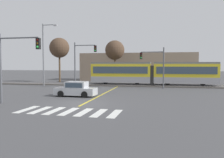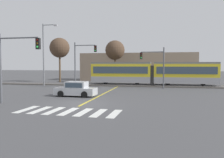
% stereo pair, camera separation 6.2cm
% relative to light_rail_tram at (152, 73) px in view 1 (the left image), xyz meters
% --- Properties ---
extents(ground_plane, '(200.00, 200.00, 0.00)m').
position_rel_light_rail_tram_xyz_m(ground_plane, '(-4.94, -17.36, -2.05)').
color(ground_plane, '#474749').
extents(track_bed, '(120.00, 4.00, 0.18)m').
position_rel_light_rail_tram_xyz_m(track_bed, '(-4.94, 0.01, -1.96)').
color(track_bed, '#56514C').
rests_on(track_bed, ground).
extents(rail_near, '(120.00, 0.08, 0.10)m').
position_rel_light_rail_tram_xyz_m(rail_near, '(-4.94, -0.71, -1.82)').
color(rail_near, '#939399').
rests_on(rail_near, track_bed).
extents(rail_far, '(120.00, 0.08, 0.10)m').
position_rel_light_rail_tram_xyz_m(rail_far, '(-4.94, 0.73, -1.82)').
color(rail_far, '#939399').
rests_on(rail_far, track_bed).
extents(light_rail_tram, '(18.50, 2.64, 3.43)m').
position_rel_light_rail_tram_xyz_m(light_rail_tram, '(0.00, 0.00, 0.00)').
color(light_rail_tram, '#9E9EA3').
rests_on(light_rail_tram, track_bed).
extents(crosswalk_stripe_0, '(0.64, 2.81, 0.01)m').
position_rel_light_rail_tram_xyz_m(crosswalk_stripe_0, '(-8.24, -20.60, -2.04)').
color(crosswalk_stripe_0, silver).
rests_on(crosswalk_stripe_0, ground).
extents(crosswalk_stripe_1, '(0.64, 2.81, 0.01)m').
position_rel_light_rail_tram_xyz_m(crosswalk_stripe_1, '(-7.14, -20.63, -2.04)').
color(crosswalk_stripe_1, silver).
rests_on(crosswalk_stripe_1, ground).
extents(crosswalk_stripe_2, '(0.64, 2.81, 0.01)m').
position_rel_light_rail_tram_xyz_m(crosswalk_stripe_2, '(-6.04, -20.66, -2.04)').
color(crosswalk_stripe_2, silver).
rests_on(crosswalk_stripe_2, ground).
extents(crosswalk_stripe_3, '(0.64, 2.81, 0.01)m').
position_rel_light_rail_tram_xyz_m(crosswalk_stripe_3, '(-4.94, -20.69, -2.04)').
color(crosswalk_stripe_3, silver).
rests_on(crosswalk_stripe_3, ground).
extents(crosswalk_stripe_4, '(0.64, 2.81, 0.01)m').
position_rel_light_rail_tram_xyz_m(crosswalk_stripe_4, '(-3.84, -20.71, -2.04)').
color(crosswalk_stripe_4, silver).
rests_on(crosswalk_stripe_4, ground).
extents(crosswalk_stripe_5, '(0.64, 2.81, 0.01)m').
position_rel_light_rail_tram_xyz_m(crosswalk_stripe_5, '(-2.74, -20.74, -2.04)').
color(crosswalk_stripe_5, silver).
rests_on(crosswalk_stripe_5, ground).
extents(crosswalk_stripe_6, '(0.64, 2.81, 0.01)m').
position_rel_light_rail_tram_xyz_m(crosswalk_stripe_6, '(-1.64, -20.77, -2.04)').
color(crosswalk_stripe_6, silver).
rests_on(crosswalk_stripe_6, ground).
extents(lane_centre_line, '(0.20, 16.69, 0.01)m').
position_rel_light_rail_tram_xyz_m(lane_centre_line, '(-4.94, -10.34, -2.05)').
color(lane_centre_line, gold).
rests_on(lane_centre_line, ground).
extents(sedan_crossing, '(4.25, 2.01, 1.52)m').
position_rel_light_rail_tram_xyz_m(sedan_crossing, '(-7.23, -13.17, -1.35)').
color(sedan_crossing, '#B7BABF').
rests_on(sedan_crossing, ground).
extents(traffic_light_near_left, '(3.75, 0.38, 5.83)m').
position_rel_light_rail_tram_xyz_m(traffic_light_near_left, '(-10.59, -18.56, 1.84)').
color(traffic_light_near_left, '#515459').
rests_on(traffic_light_near_left, ground).
extents(traffic_light_far_left, '(3.25, 0.38, 6.37)m').
position_rel_light_rail_tram_xyz_m(traffic_light_far_left, '(-9.62, -4.31, 2.11)').
color(traffic_light_far_left, '#515459').
rests_on(traffic_light_far_left, ground).
extents(traffic_light_far_right, '(3.25, 0.38, 5.53)m').
position_rel_light_rail_tram_xyz_m(traffic_light_far_right, '(0.49, -3.74, 1.52)').
color(traffic_light_far_right, '#515459').
rests_on(traffic_light_far_right, ground).
extents(street_lamp_west, '(2.42, 0.28, 9.41)m').
position_rel_light_rail_tram_xyz_m(street_lamp_west, '(-16.12, -2.73, 3.28)').
color(street_lamp_west, slate).
rests_on(street_lamp_west, ground).
extents(bare_tree_far_west, '(3.63, 3.63, 8.10)m').
position_rel_light_rail_tram_xyz_m(bare_tree_far_west, '(-16.93, 4.42, 4.20)').
color(bare_tree_far_west, brown).
rests_on(bare_tree_far_west, ground).
extents(bare_tree_west, '(3.43, 3.43, 7.49)m').
position_rel_light_rail_tram_xyz_m(bare_tree_west, '(-6.77, 5.16, 3.69)').
color(bare_tree_west, brown).
rests_on(bare_tree_west, ground).
extents(building_backdrop_far, '(22.57, 6.00, 5.48)m').
position_rel_light_rail_tram_xyz_m(building_backdrop_far, '(-3.40, 11.92, 0.69)').
color(building_backdrop_far, gray).
rests_on(building_backdrop_far, ground).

